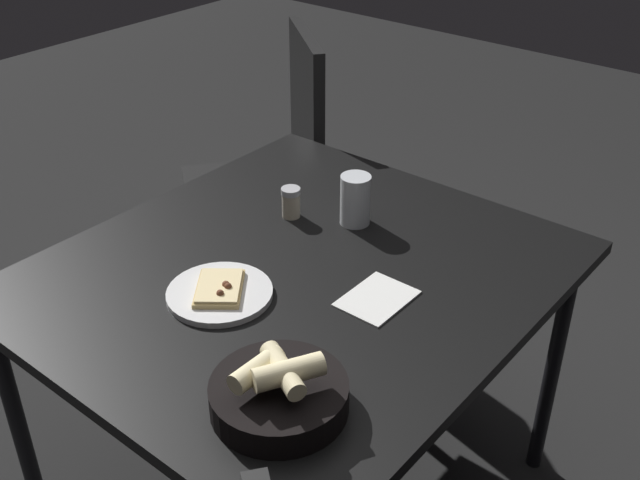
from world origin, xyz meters
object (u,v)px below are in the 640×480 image
object	(u,v)px
pizza_plate	(220,292)
beer_glass	(355,202)
bread_basket	(278,393)
dining_table	(296,290)
chair_far	(276,163)
pepper_shaker	(291,204)

from	to	relation	value
pizza_plate	beer_glass	distance (m)	0.43
pizza_plate	bread_basket	world-z (taller)	bread_basket
dining_table	chair_far	bearing A→B (deg)	-134.66
pizza_plate	beer_glass	bearing A→B (deg)	175.72
bread_basket	chair_far	bearing A→B (deg)	-137.36
dining_table	pizza_plate	size ratio (longest dim) A/B	4.98
pizza_plate	bread_basket	size ratio (longest dim) A/B	0.93
beer_glass	chair_far	world-z (taller)	chair_far
bread_basket	beer_glass	xyz separation A→B (m)	(-0.60, -0.29, 0.02)
dining_table	chair_far	distance (m)	0.93
beer_glass	pepper_shaker	xyz separation A→B (m)	(0.08, -0.14, -0.02)
bread_basket	beer_glass	distance (m)	0.67
dining_table	bread_basket	world-z (taller)	bread_basket
bread_basket	pepper_shaker	size ratio (longest dim) A/B	3.11
chair_far	beer_glass	bearing A→B (deg)	57.76
beer_glass	pepper_shaker	bearing A→B (deg)	-61.91
dining_table	beer_glass	xyz separation A→B (m)	(-0.25, -0.02, 0.12)
dining_table	bread_basket	bearing A→B (deg)	37.03
dining_table	pepper_shaker	distance (m)	0.26
pepper_shaker	chair_far	distance (m)	0.71
dining_table	bread_basket	xyz separation A→B (m)	(0.35, 0.27, 0.09)
pizza_plate	bread_basket	xyz separation A→B (m)	(0.17, 0.32, 0.03)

